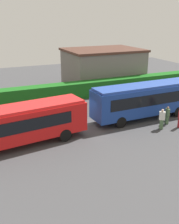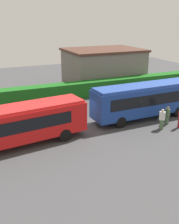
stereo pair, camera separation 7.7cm
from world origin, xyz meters
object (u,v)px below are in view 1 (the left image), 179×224
(bus_blue, at_px, (145,99))
(person_left, at_px, (162,119))
(person_center, at_px, (167,115))
(bus_red, at_px, (19,123))
(person_far, at_px, (147,101))

(bus_blue, xyz_separation_m, person_left, (-0.17, -2.87, -0.94))
(bus_blue, distance_m, person_center, 2.58)
(bus_blue, height_order, person_center, bus_blue)
(bus_blue, relative_size, person_center, 6.41)
(bus_red, xyz_separation_m, person_left, (11.74, -1.83, -0.82))
(person_center, bearing_deg, bus_blue, 125.67)
(bus_red, distance_m, person_left, 11.92)
(person_center, bearing_deg, bus_red, -174.72)
(person_left, relative_size, person_center, 1.10)
(bus_blue, bearing_deg, bus_red, -176.35)
(person_left, xyz_separation_m, person_far, (1.78, 4.60, 0.06))
(person_left, bearing_deg, bus_red, 117.27)
(bus_blue, distance_m, person_far, 2.52)
(bus_red, xyz_separation_m, person_far, (13.53, 2.77, -0.76))
(person_left, xyz_separation_m, person_center, (1.19, 0.73, -0.09))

